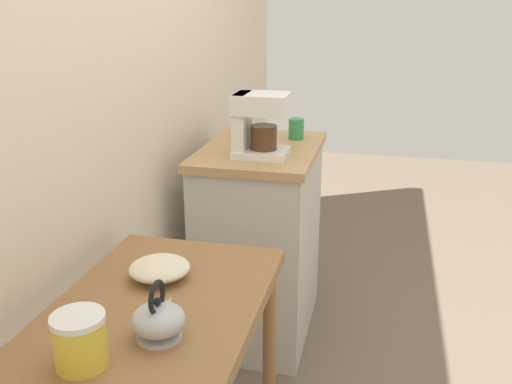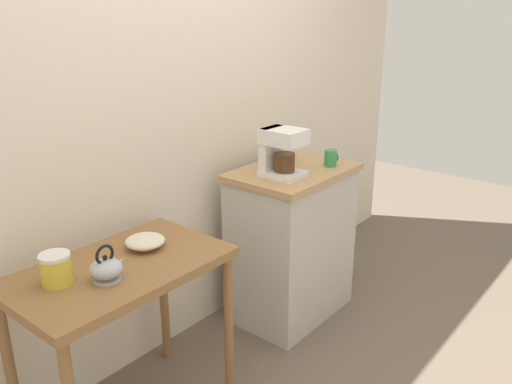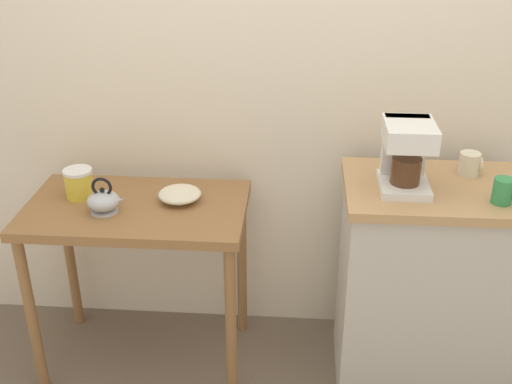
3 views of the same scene
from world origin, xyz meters
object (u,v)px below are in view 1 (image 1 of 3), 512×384
(teakettle, at_px, (159,319))
(mug_tall_green, at_px, (296,129))
(coffee_maker, at_px, (256,122))
(bowl_stoneware, at_px, (160,268))
(mug_small_cream, at_px, (243,130))
(canister_enamel, at_px, (80,340))

(teakettle, height_order, mug_tall_green, mug_tall_green)
(teakettle, height_order, coffee_maker, coffee_maker)
(bowl_stoneware, height_order, coffee_maker, coffee_maker)
(mug_tall_green, bearing_deg, bowl_stoneware, 171.01)
(bowl_stoneware, distance_m, teakettle, 0.30)
(mug_tall_green, relative_size, mug_small_cream, 1.04)
(canister_enamel, height_order, mug_small_cream, mug_small_cream)
(canister_enamel, height_order, mug_tall_green, mug_tall_green)
(mug_tall_green, xyz_separation_m, mug_small_cream, (-0.06, 0.24, -0.00))
(canister_enamel, bearing_deg, mug_tall_green, -7.00)
(coffee_maker, bearing_deg, teakettle, -178.20)
(coffee_maker, height_order, mug_small_cream, coffee_maker)
(coffee_maker, relative_size, mug_small_cream, 2.85)
(mug_tall_green, bearing_deg, teakettle, 177.03)
(canister_enamel, bearing_deg, teakettle, -41.39)
(teakettle, bearing_deg, canister_enamel, 138.61)
(bowl_stoneware, height_order, mug_small_cream, mug_small_cream)
(canister_enamel, relative_size, mug_small_cream, 1.35)
(teakettle, distance_m, mug_tall_green, 1.49)
(mug_tall_green, height_order, mug_small_cream, mug_tall_green)
(canister_enamel, bearing_deg, bowl_stoneware, -1.19)
(coffee_maker, xyz_separation_m, mug_small_cream, (0.27, 0.13, -0.10))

